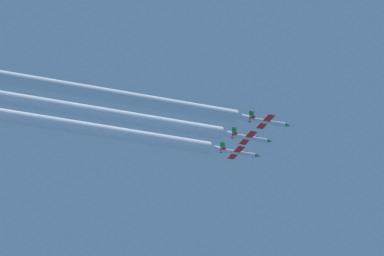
# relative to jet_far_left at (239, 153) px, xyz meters

# --- Properties ---
(jet_far_left) EXTENTS (7.97, 11.61, 2.79)m
(jet_far_left) POSITION_rel_jet_far_left_xyz_m (0.00, 0.00, 0.00)
(jet_far_left) COLOR silver
(jet_inner_left) EXTENTS (7.97, 11.61, 2.79)m
(jet_inner_left) POSITION_rel_jet_far_left_xyz_m (9.25, -0.48, -0.05)
(jet_inner_left) COLOR silver
(jet_center) EXTENTS (7.97, 11.61, 2.79)m
(jet_center) POSITION_rel_jet_far_left_xyz_m (18.46, 0.46, 0.37)
(jet_center) COLOR silver
(smoke_trail_far_left) EXTENTS (3.26, 73.12, 3.26)m
(smoke_trail_far_left) POSITION_rel_jet_far_left_xyz_m (0.00, -41.86, -0.03)
(smoke_trail_far_left) COLOR white
(smoke_trail_inner_left) EXTENTS (3.26, 69.10, 3.26)m
(smoke_trail_inner_left) POSITION_rel_jet_far_left_xyz_m (9.25, -40.33, -0.08)
(smoke_trail_inner_left) COLOR white
(smoke_trail_center) EXTENTS (3.26, 84.92, 3.26)m
(smoke_trail_center) POSITION_rel_jet_far_left_xyz_m (18.46, -47.28, 0.34)
(smoke_trail_center) COLOR white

